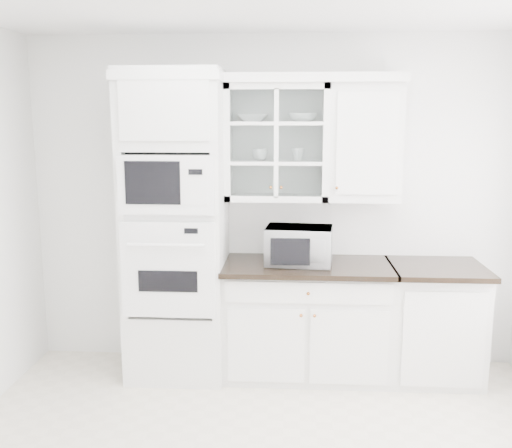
{
  "coord_description": "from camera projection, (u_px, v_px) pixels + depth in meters",
  "views": [
    {
      "loc": [
        0.15,
        -2.91,
        2.03
      ],
      "look_at": [
        -0.1,
        1.05,
        1.3
      ],
      "focal_mm": 40.0,
      "sensor_mm": 36.0,
      "label": 1
    }
  ],
  "objects": [
    {
      "name": "upper_cabinet_glass",
      "position": [
        277.0,
        143.0,
        4.45
      ],
      "size": [
        0.8,
        0.33,
        0.9
      ],
      "color": "white",
      "rests_on": "room_shell"
    },
    {
      "name": "cup_b",
      "position": [
        298.0,
        154.0,
        4.48
      ],
      "size": [
        0.11,
        0.11,
        0.1
      ],
      "primitive_type": "imported",
      "rotation": [
        0.0,
        0.0,
        -0.06
      ],
      "color": "white",
      "rests_on": "upper_cabinet_glass"
    },
    {
      "name": "countertop_microwave",
      "position": [
        299.0,
        245.0,
        4.44
      ],
      "size": [
        0.54,
        0.47,
        0.29
      ],
      "primitive_type": "imported",
      "rotation": [
        0.0,
        0.0,
        3.05
      ],
      "color": "white",
      "rests_on": "base_cabinet_run"
    },
    {
      "name": "room_shell",
      "position": [
        266.0,
        163.0,
        3.33
      ],
      "size": [
        4.0,
        3.5,
        2.7
      ],
      "color": "white",
      "rests_on": "ground"
    },
    {
      "name": "upper_cabinet_solid",
      "position": [
        364.0,
        143.0,
        4.41
      ],
      "size": [
        0.55,
        0.33,
        0.9
      ],
      "primitive_type": "cube",
      "color": "white",
      "rests_on": "room_shell"
    },
    {
      "name": "extra_base_cabinet",
      "position": [
        434.0,
        321.0,
        4.49
      ],
      "size": [
        0.72,
        0.67,
        0.92
      ],
      "color": "white",
      "rests_on": "ground"
    },
    {
      "name": "bowl_b",
      "position": [
        303.0,
        118.0,
        4.41
      ],
      "size": [
        0.22,
        0.22,
        0.07
      ],
      "primitive_type": "imported",
      "rotation": [
        0.0,
        0.0,
        0.01
      ],
      "color": "white",
      "rests_on": "upper_cabinet_glass"
    },
    {
      "name": "cup_a",
      "position": [
        260.0,
        154.0,
        4.49
      ],
      "size": [
        0.14,
        0.14,
        0.09
      ],
      "primitive_type": "imported",
      "rotation": [
        0.0,
        0.0,
        0.19
      ],
      "color": "white",
      "rests_on": "upper_cabinet_glass"
    },
    {
      "name": "base_cabinet_run",
      "position": [
        307.0,
        318.0,
        4.56
      ],
      "size": [
        1.32,
        0.67,
        0.92
      ],
      "color": "white",
      "rests_on": "ground"
    },
    {
      "name": "oven_column",
      "position": [
        176.0,
        227.0,
        4.46
      ],
      "size": [
        0.76,
        0.68,
        2.4
      ],
      "color": "white",
      "rests_on": "ground"
    },
    {
      "name": "crown_molding",
      "position": [
        264.0,
        79.0,
        4.35
      ],
      "size": [
        2.14,
        0.38,
        0.07
      ],
      "primitive_type": "cube",
      "color": "white",
      "rests_on": "room_shell"
    },
    {
      "name": "bowl_a",
      "position": [
        252.0,
        118.0,
        4.44
      ],
      "size": [
        0.26,
        0.26,
        0.06
      ],
      "primitive_type": "imported",
      "rotation": [
        0.0,
        0.0,
        0.04
      ],
      "color": "white",
      "rests_on": "upper_cabinet_glass"
    }
  ]
}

